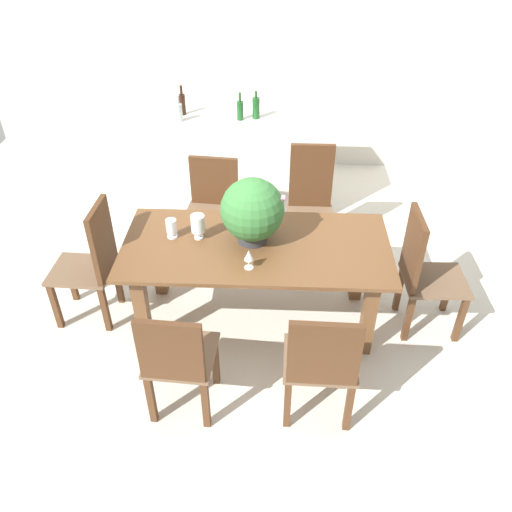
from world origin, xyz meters
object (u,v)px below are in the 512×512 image
at_px(chair_head_end, 93,260).
at_px(wine_bottle_clear, 179,112).
at_px(chair_far_right, 310,200).
at_px(chair_near_left, 177,359).
at_px(crystal_vase_left, 198,224).
at_px(wine_bottle_amber, 182,104).
at_px(wine_bottle_dark, 240,110).
at_px(chair_foot_end, 423,270).
at_px(wine_bottle_green, 256,108).
at_px(chair_far_left, 213,203).
at_px(dining_table, 256,259).
at_px(wine_glass, 249,256).
at_px(crystal_vase_center_near, 171,227).
at_px(flower_centerpiece, 252,211).
at_px(kitchen_counter, 235,161).
at_px(chair_near_right, 321,363).

height_order(chair_head_end, wine_bottle_clear, wine_bottle_clear).
relative_size(chair_far_right, chair_near_left, 1.15).
relative_size(crystal_vase_left, wine_bottle_clear, 0.76).
relative_size(chair_head_end, wine_bottle_amber, 3.57).
bearing_deg(wine_bottle_dark, wine_bottle_clear, -173.25).
xyz_separation_m(chair_head_end, chair_far_right, (1.67, 0.94, 0.02)).
bearing_deg(chair_near_left, chair_foot_end, -147.49).
relative_size(crystal_vase_left, wine_bottle_amber, 0.66).
bearing_deg(wine_bottle_green, chair_far_left, -111.41).
bearing_deg(chair_foot_end, dining_table, 88.54).
height_order(wine_glass, wine_bottle_clear, wine_bottle_clear).
xyz_separation_m(crystal_vase_left, wine_bottle_dark, (0.19, 1.70, 0.21)).
bearing_deg(wine_bottle_dark, chair_head_end, -119.46).
height_order(chair_foot_end, chair_near_left, chair_foot_end).
distance_m(crystal_vase_center_near, wine_bottle_dark, 1.75).
xyz_separation_m(chair_far_left, flower_centerpiece, (0.40, -0.87, 0.47)).
bearing_deg(wine_bottle_dark, chair_far_right, -51.02).
height_order(wine_bottle_dark, wine_bottle_green, same).
bearing_deg(dining_table, kitchen_counter, 99.26).
distance_m(chair_far_left, chair_near_left, 1.84).
xyz_separation_m(chair_foot_end, wine_bottle_dark, (-1.47, 1.77, 0.51)).
bearing_deg(flower_centerpiece, chair_foot_end, -2.63).
bearing_deg(chair_head_end, crystal_vase_center_near, 99.83).
bearing_deg(wine_bottle_dark, chair_near_left, -94.51).
distance_m(chair_far_right, crystal_vase_center_near, 1.39).
bearing_deg(wine_bottle_green, flower_centerpiece, -88.29).
xyz_separation_m(chair_near_left, wine_bottle_green, (0.36, 2.73, 0.56)).
distance_m(chair_near_right, wine_bottle_dark, 2.82).
relative_size(chair_foot_end, crystal_vase_left, 5.29).
height_order(crystal_vase_center_near, kitchen_counter, kitchen_counter).
height_order(dining_table, wine_bottle_green, wine_bottle_green).
height_order(wine_bottle_dark, wine_bottle_amber, wine_bottle_amber).
bearing_deg(kitchen_counter, wine_bottle_dark, -51.33).
xyz_separation_m(chair_far_left, crystal_vase_center_near, (-0.19, -0.85, 0.30)).
xyz_separation_m(chair_far_left, wine_bottle_dark, (0.20, 0.84, 0.54)).
xyz_separation_m(dining_table, flower_centerpiece, (-0.03, 0.06, 0.39)).
height_order(crystal_vase_center_near, wine_bottle_dark, wine_bottle_dark).
distance_m(chair_foot_end, flower_centerpiece, 1.34).
height_order(chair_far_right, wine_bottle_green, wine_bottle_green).
distance_m(chair_near_right, kitchen_counter, 2.87).
height_order(kitchen_counter, wine_bottle_green, wine_bottle_green).
xyz_separation_m(chair_near_right, wine_bottle_clear, (-1.26, 2.62, 0.53)).
bearing_deg(wine_bottle_green, crystal_vase_center_near, -107.36).
height_order(chair_foot_end, wine_bottle_amber, wine_bottle_amber).
height_order(chair_near_left, crystal_vase_center_near, chair_near_left).
relative_size(dining_table, crystal_vase_center_near, 13.13).
height_order(dining_table, chair_far_right, chair_far_right).
relative_size(wine_bottle_dark, wine_bottle_green, 1.00).
xyz_separation_m(dining_table, chair_foot_end, (1.24, -0.00, -0.05)).
distance_m(chair_head_end, chair_near_right, 1.91).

